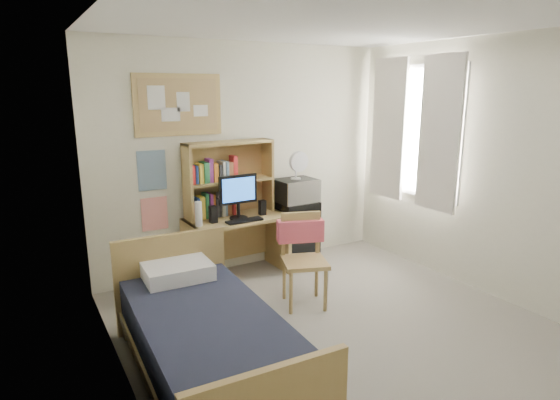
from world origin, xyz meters
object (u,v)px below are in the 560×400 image
desk (237,247)px  desk_chair (305,261)px  speaker_right (262,208)px  desk_fan (296,167)px  monitor (238,198)px  bulletin_board (178,105)px  microwave (296,190)px  speaker_left (213,214)px  bed (209,349)px  mini_fridge (294,232)px

desk → desk_chair: (0.27, -0.99, 0.11)m
speaker_right → desk_fan: 0.64m
desk → monitor: monitor is taller
bulletin_board → monitor: bulletin_board is taller
microwave → bulletin_board: bearing=166.6°
speaker_left → monitor: bearing=0.0°
desk_chair → monitor: (-0.26, 0.93, 0.48)m
bed → speaker_right: size_ratio=11.30×
speaker_right → microwave: 0.51m
desk_chair → desk_fan: desk_fan is taller
desk_chair → speaker_right: (0.04, 0.94, 0.33)m
bulletin_board → speaker_left: (0.21, -0.35, -1.13)m
desk_chair → speaker_left: 1.13m
desk → desk_fan: bearing=-0.3°
desk_chair → speaker_right: size_ratio=5.42×
bulletin_board → desk_chair: size_ratio=1.03×
mini_fridge → monitor: bearing=-174.5°
desk_fan → speaker_right: bearing=-173.5°
bed → microwave: 2.56m
monitor → speaker_right: 0.34m
desk_chair → bed: size_ratio=0.48×
desk_chair → microwave: bearing=82.4°
desk → mini_fridge: 0.79m
bulletin_board → speaker_left: bulletin_board is taller
desk → bed: size_ratio=0.59×
bulletin_board → desk_chair: (0.77, -1.27, -1.47)m
monitor → microwave: 0.79m
bulletin_board → desk: bulletin_board is taller
speaker_right → mini_fridge: bearing=8.9°
speaker_left → mini_fridge: bearing=4.0°
bulletin_board → speaker_left: bearing=-59.7°
desk → microwave: 0.97m
bulletin_board → desk: bearing=-29.4°
microwave → monitor: bearing=-176.0°
microwave → desk_fan: bearing=0.0°
mini_fridge → monitor: (-0.78, -0.10, 0.54)m
mini_fridge → microwave: (0.00, -0.02, 0.52)m
bulletin_board → desk_fan: (1.29, -0.26, -0.72)m
desk → speaker_right: size_ratio=6.64×
desk_fan → microwave: bearing=0.0°
speaker_left → speaker_right: 0.60m
speaker_left → desk_fan: desk_fan is taller
desk → bed: 1.97m
bed → speaker_left: size_ratio=10.51×
speaker_right → microwave: size_ratio=0.36×
speaker_left → desk_fan: size_ratio=0.61×
mini_fridge → desk_fan: desk_fan is taller
monitor → speaker_left: 0.33m
mini_fridge → monitor: size_ratio=1.65×
bulletin_board → speaker_right: (0.81, -0.33, -1.14)m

